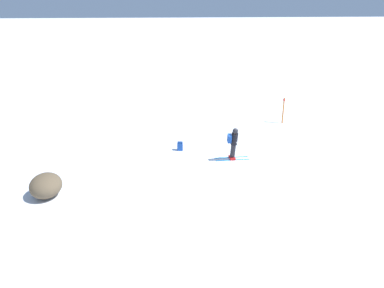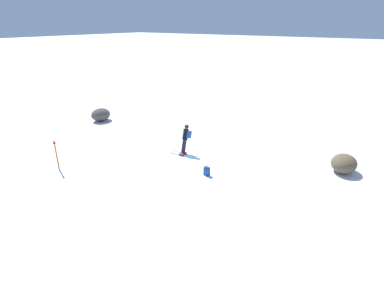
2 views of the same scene
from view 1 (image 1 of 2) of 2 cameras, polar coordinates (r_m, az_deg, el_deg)
The scene contains 5 objects.
ground_plane at distance 19.17m, azimuth 6.63°, elevation -3.40°, with size 300.00×300.00×0.00m, color white.
skier at distance 19.36m, azimuth 6.34°, elevation 0.29°, with size 1.31×1.83×1.91m.
spare_backpack at distance 20.92m, azimuth -1.84°, elevation -0.35°, with size 0.26×0.32×0.50m.
exposed_boulder_0 at distance 17.25m, azimuth -21.38°, elevation -5.91°, with size 1.57×1.33×1.02m, color brown.
trail_marker at distance 25.98m, azimuth 13.75°, elevation 5.16°, with size 0.13×0.13×1.79m.
Camera 1 is at (-17.02, 3.70, 8.01)m, focal length 35.00 mm.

